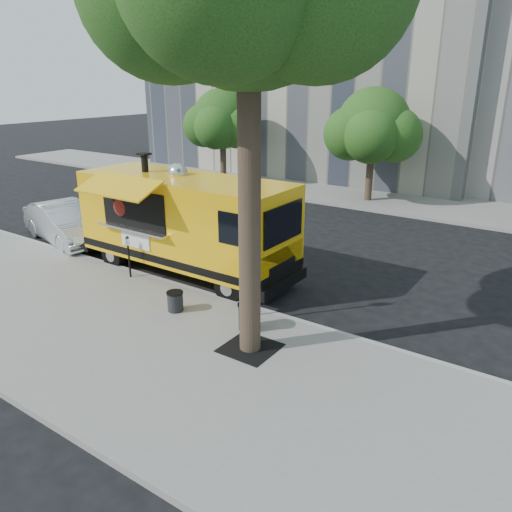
{
  "coord_description": "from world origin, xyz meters",
  "views": [
    {
      "loc": [
        8.44,
        -11.03,
        6.02
      ],
      "look_at": [
        0.84,
        0.0,
        1.22
      ],
      "focal_mm": 35.0,
      "sensor_mm": 36.0,
      "label": 1
    }
  ],
  "objects_px": {
    "far_tree_b": "(373,126)",
    "food_truck": "(184,221)",
    "parking_meter": "(128,252)",
    "trash_bin_right": "(175,301)",
    "sedan": "(65,223)",
    "sign_post": "(244,255)",
    "trash_bin_left": "(249,316)",
    "far_tree_a": "(222,119)"
  },
  "relations": [
    {
      "from": "trash_bin_left",
      "to": "parking_meter",
      "type": "bearing_deg",
      "value": 172.21
    },
    {
      "from": "far_tree_a",
      "to": "far_tree_b",
      "type": "height_order",
      "value": "far_tree_b"
    },
    {
      "from": "far_tree_a",
      "to": "parking_meter",
      "type": "height_order",
      "value": "far_tree_a"
    },
    {
      "from": "far_tree_b",
      "to": "trash_bin_right",
      "type": "relative_size",
      "value": 10.18
    },
    {
      "from": "parking_meter",
      "to": "sign_post",
      "type": "bearing_deg",
      "value": -2.52
    },
    {
      "from": "far_tree_a",
      "to": "sign_post",
      "type": "distance_m",
      "value": 18.14
    },
    {
      "from": "far_tree_a",
      "to": "sign_post",
      "type": "relative_size",
      "value": 1.79
    },
    {
      "from": "trash_bin_left",
      "to": "trash_bin_right",
      "type": "relative_size",
      "value": 1.24
    },
    {
      "from": "sign_post",
      "to": "parking_meter",
      "type": "relative_size",
      "value": 2.25
    },
    {
      "from": "sedan",
      "to": "parking_meter",
      "type": "bearing_deg",
      "value": -91.63
    },
    {
      "from": "far_tree_b",
      "to": "food_truck",
      "type": "relative_size",
      "value": 0.73
    },
    {
      "from": "sign_post",
      "to": "trash_bin_right",
      "type": "xyz_separation_m",
      "value": [
        -1.73,
        -0.77,
        -1.41
      ]
    },
    {
      "from": "far_tree_a",
      "to": "sedan",
      "type": "xyz_separation_m",
      "value": [
        1.91,
        -12.3,
        -3.01
      ]
    },
    {
      "from": "sedan",
      "to": "trash_bin_right",
      "type": "xyz_separation_m",
      "value": [
        7.91,
        -2.32,
        -0.32
      ]
    },
    {
      "from": "food_truck",
      "to": "trash_bin_right",
      "type": "bearing_deg",
      "value": -53.29
    },
    {
      "from": "parking_meter",
      "to": "sedan",
      "type": "xyz_separation_m",
      "value": [
        -5.09,
        1.35,
        -0.22
      ]
    },
    {
      "from": "trash_bin_left",
      "to": "far_tree_b",
      "type": "bearing_deg",
      "value": 101.6
    },
    {
      "from": "far_tree_b",
      "to": "sign_post",
      "type": "height_order",
      "value": "far_tree_b"
    },
    {
      "from": "far_tree_a",
      "to": "trash_bin_left",
      "type": "relative_size",
      "value": 7.98
    },
    {
      "from": "sign_post",
      "to": "sedan",
      "type": "distance_m",
      "value": 9.82
    },
    {
      "from": "trash_bin_left",
      "to": "sedan",
      "type": "bearing_deg",
      "value": 168.61
    },
    {
      "from": "food_truck",
      "to": "far_tree_a",
      "type": "bearing_deg",
      "value": 123.22
    },
    {
      "from": "parking_meter",
      "to": "trash_bin_right",
      "type": "height_order",
      "value": "parking_meter"
    },
    {
      "from": "sign_post",
      "to": "trash_bin_left",
      "type": "xyz_separation_m",
      "value": [
        0.47,
        -0.49,
        -1.34
      ]
    },
    {
      "from": "far_tree_b",
      "to": "sign_post",
      "type": "xyz_separation_m",
      "value": [
        2.55,
        -14.25,
        -1.98
      ]
    },
    {
      "from": "parking_meter",
      "to": "food_truck",
      "type": "distance_m",
      "value": 1.96
    },
    {
      "from": "sedan",
      "to": "trash_bin_left",
      "type": "xyz_separation_m",
      "value": [
        10.11,
        -2.04,
        -0.26
      ]
    },
    {
      "from": "far_tree_b",
      "to": "trash_bin_right",
      "type": "xyz_separation_m",
      "value": [
        0.82,
        -15.02,
        -3.39
      ]
    },
    {
      "from": "parking_meter",
      "to": "trash_bin_right",
      "type": "xyz_separation_m",
      "value": [
        2.82,
        -0.97,
        -0.54
      ]
    },
    {
      "from": "parking_meter",
      "to": "trash_bin_left",
      "type": "xyz_separation_m",
      "value": [
        5.02,
        -0.69,
        -0.48
      ]
    },
    {
      "from": "far_tree_a",
      "to": "far_tree_b",
      "type": "relative_size",
      "value": 0.97
    },
    {
      "from": "far_tree_b",
      "to": "sedan",
      "type": "distance_m",
      "value": 14.87
    },
    {
      "from": "far_tree_a",
      "to": "parking_meter",
      "type": "distance_m",
      "value": 15.59
    },
    {
      "from": "far_tree_a",
      "to": "trash_bin_right",
      "type": "relative_size",
      "value": 9.91
    },
    {
      "from": "parking_meter",
      "to": "sedan",
      "type": "bearing_deg",
      "value": 165.14
    },
    {
      "from": "sign_post",
      "to": "far_tree_b",
      "type": "bearing_deg",
      "value": 100.15
    },
    {
      "from": "far_tree_a",
      "to": "food_truck",
      "type": "height_order",
      "value": "far_tree_a"
    },
    {
      "from": "sedan",
      "to": "trash_bin_left",
      "type": "relative_size",
      "value": 6.9
    },
    {
      "from": "trash_bin_left",
      "to": "far_tree_a",
      "type": "bearing_deg",
      "value": 129.99
    },
    {
      "from": "food_truck",
      "to": "trash_bin_right",
      "type": "distance_m",
      "value": 3.37
    },
    {
      "from": "sign_post",
      "to": "trash_bin_right",
      "type": "bearing_deg",
      "value": -156.07
    },
    {
      "from": "far_tree_a",
      "to": "far_tree_b",
      "type": "xyz_separation_m",
      "value": [
        9.0,
        0.4,
        0.06
      ]
    }
  ]
}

